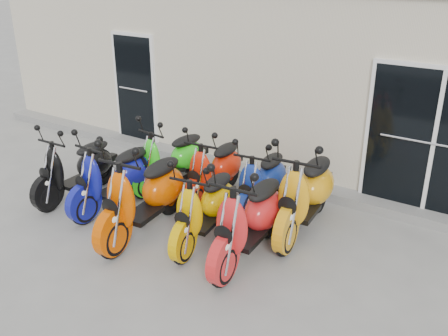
{
  "coord_description": "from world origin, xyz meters",
  "views": [
    {
      "loc": [
        3.8,
        -5.14,
        3.67
      ],
      "look_at": [
        0.0,
        0.6,
        0.75
      ],
      "focal_mm": 40.0,
      "sensor_mm": 36.0,
      "label": 1
    }
  ],
  "objects": [
    {
      "name": "ground",
      "position": [
        0.0,
        0.0,
        0.0
      ],
      "size": [
        80.0,
        80.0,
        0.0
      ],
      "primitive_type": "plane",
      "color": "gray",
      "rests_on": "ground"
    },
    {
      "name": "building",
      "position": [
        0.0,
        5.2,
        1.6
      ],
      "size": [
        14.0,
        6.0,
        3.2
      ],
      "primitive_type": "cube",
      "color": "beige",
      "rests_on": "ground"
    },
    {
      "name": "front_step",
      "position": [
        0.0,
        2.02,
        0.07
      ],
      "size": [
        14.0,
        0.4,
        0.15
      ],
      "primitive_type": "cube",
      "color": "gray",
      "rests_on": "ground"
    },
    {
      "name": "door_left",
      "position": [
        -3.2,
        2.17,
        1.26
      ],
      "size": [
        1.07,
        0.08,
        2.22
      ],
      "primitive_type": "cube",
      "color": "black",
      "rests_on": "front_step"
    },
    {
      "name": "door_right",
      "position": [
        2.6,
        2.17,
        1.26
      ],
      "size": [
        2.02,
        0.08,
        2.22
      ],
      "primitive_type": "cube",
      "color": "black",
      "rests_on": "front_step"
    },
    {
      "name": "scooter_front_black",
      "position": [
        -2.31,
        -0.26,
        0.66
      ],
      "size": [
        0.71,
        1.82,
        1.33
      ],
      "primitive_type": null,
      "rotation": [
        0.0,
        0.0,
        0.03
      ],
      "color": "black",
      "rests_on": "ground"
    },
    {
      "name": "scooter_front_blue",
      "position": [
        -1.51,
        -0.19,
        0.69
      ],
      "size": [
        0.73,
        1.89,
        1.38
      ],
      "primitive_type": null,
      "rotation": [
        0.0,
        0.0,
        -0.02
      ],
      "color": "#101694",
      "rests_on": "ground"
    },
    {
      "name": "scooter_front_orange_a",
      "position": [
        -0.59,
        -0.53,
        0.77
      ],
      "size": [
        0.97,
        2.15,
        1.54
      ],
      "primitive_type": null,
      "rotation": [
        0.0,
        0.0,
        0.11
      ],
      "color": "#E15000",
      "rests_on": "ground"
    },
    {
      "name": "scooter_front_orange_b",
      "position": [
        0.24,
        -0.23,
        0.66
      ],
      "size": [
        0.9,
        1.87,
        1.32
      ],
      "primitive_type": null,
      "rotation": [
        0.0,
        0.0,
        0.14
      ],
      "color": "#E1A900",
      "rests_on": "ground"
    },
    {
      "name": "scooter_front_red",
      "position": [
        0.97,
        -0.28,
        0.73
      ],
      "size": [
        0.87,
        2.03,
        1.47
      ],
      "primitive_type": null,
      "rotation": [
        0.0,
        0.0,
        0.07
      ],
      "color": "red",
      "rests_on": "ground"
    },
    {
      "name": "scooter_back_green",
      "position": [
        -1.29,
        0.9,
        0.66
      ],
      "size": [
        0.86,
        1.86,
        1.32
      ],
      "primitive_type": null,
      "rotation": [
        0.0,
        0.0,
        -0.12
      ],
      "color": "#2CE81C",
      "rests_on": "ground"
    },
    {
      "name": "scooter_back_red",
      "position": [
        -0.38,
        0.9,
        0.67
      ],
      "size": [
        0.81,
        1.85,
        1.33
      ],
      "primitive_type": null,
      "rotation": [
        0.0,
        0.0,
        0.09
      ],
      "color": "red",
      "rests_on": "ground"
    },
    {
      "name": "scooter_back_blue",
      "position": [
        0.49,
        0.91,
        0.66
      ],
      "size": [
        0.87,
        1.86,
        1.32
      ],
      "primitive_type": null,
      "rotation": [
        0.0,
        0.0,
        0.12
      ],
      "color": "navy",
      "rests_on": "ground"
    },
    {
      "name": "scooter_back_yellow",
      "position": [
        1.27,
        0.76,
        0.77
      ],
      "size": [
        0.94,
        2.13,
        1.53
      ],
      "primitive_type": null,
      "rotation": [
        0.0,
        0.0,
        0.09
      ],
      "color": "orange",
      "rests_on": "ground"
    }
  ]
}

